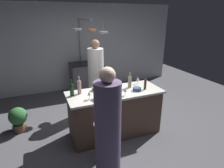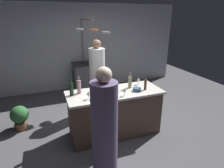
# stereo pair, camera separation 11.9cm
# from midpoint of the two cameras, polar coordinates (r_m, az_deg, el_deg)

# --- Properties ---
(ground_plane) EXTENTS (9.00, 9.00, 0.00)m
(ground_plane) POSITION_cam_midpoint_polar(r_m,az_deg,el_deg) (3.95, -0.03, -14.47)
(ground_plane) COLOR #4C4C51
(back_wall) EXTENTS (6.40, 0.16, 2.60)m
(back_wall) POSITION_cam_midpoint_polar(r_m,az_deg,el_deg) (6.06, -10.55, 10.83)
(back_wall) COLOR #B2B7BC
(back_wall) RESTS_ON ground_plane
(kitchen_island) EXTENTS (1.80, 0.72, 0.90)m
(kitchen_island) POSITION_cam_midpoint_polar(r_m,az_deg,el_deg) (3.71, -0.03, -8.71)
(kitchen_island) COLOR brown
(kitchen_island) RESTS_ON ground_plane
(stove_range) EXTENTS (0.80, 0.64, 0.89)m
(stove_range) POSITION_cam_midpoint_polar(r_m,az_deg,el_deg) (5.88, -9.18, 2.05)
(stove_range) COLOR #47474C
(stove_range) RESTS_ON ground_plane
(chef) EXTENTS (0.37, 0.37, 1.74)m
(chef) POSITION_cam_midpoint_polar(r_m,az_deg,el_deg) (4.51, -5.60, 1.46)
(chef) COLOR white
(chef) RESTS_ON ground_plane
(bar_stool_left) EXTENTS (0.28, 0.28, 0.68)m
(bar_stool_left) POSITION_cam_midpoint_polar(r_m,az_deg,el_deg) (3.12, -4.21, -16.68)
(bar_stool_left) COLOR #4C4C51
(bar_stool_left) RESTS_ON ground_plane
(guest_left) EXTENTS (0.35, 0.35, 1.67)m
(guest_left) POSITION_cam_midpoint_polar(r_m,az_deg,el_deg) (2.59, -2.62, -14.30)
(guest_left) COLOR #594C6B
(guest_left) RESTS_ON ground_plane
(overhead_pot_rack) EXTENTS (0.87, 1.31, 2.17)m
(overhead_pot_rack) POSITION_cam_midpoint_polar(r_m,az_deg,el_deg) (5.22, -8.42, 13.36)
(overhead_pot_rack) COLOR gray
(overhead_pot_rack) RESTS_ON ground_plane
(potted_plant) EXTENTS (0.36, 0.36, 0.52)m
(potted_plant) POSITION_cam_midpoint_polar(r_m,az_deg,el_deg) (4.31, -27.36, -9.18)
(potted_plant) COLOR brown
(potted_plant) RESTS_ON ground_plane
(pepper_mill) EXTENTS (0.05, 0.05, 0.21)m
(pepper_mill) POSITION_cam_midpoint_polar(r_m,az_deg,el_deg) (3.64, 9.16, -0.04)
(pepper_mill) COLOR #382319
(pepper_mill) RESTS_ON kitchen_island
(wine_bottle_rose) EXTENTS (0.07, 0.07, 0.33)m
(wine_bottle_rose) POSITION_cam_midpoint_polar(r_m,az_deg,el_deg) (3.44, -10.90, -0.92)
(wine_bottle_rose) COLOR #B78C8E
(wine_bottle_rose) RESTS_ON kitchen_island
(wine_bottle_amber) EXTENTS (0.07, 0.07, 0.31)m
(wine_bottle_amber) POSITION_cam_midpoint_polar(r_m,az_deg,el_deg) (3.32, -3.56, -1.52)
(wine_bottle_amber) COLOR brown
(wine_bottle_amber) RESTS_ON kitchen_island
(wine_bottle_white) EXTENTS (0.07, 0.07, 0.30)m
(wine_bottle_white) POSITION_cam_midpoint_polar(r_m,az_deg,el_deg) (3.69, 4.51, 0.66)
(wine_bottle_white) COLOR gray
(wine_bottle_white) RESTS_ON kitchen_island
(wine_bottle_red) EXTENTS (0.07, 0.07, 0.30)m
(wine_bottle_red) POSITION_cam_midpoint_polar(r_m,az_deg,el_deg) (3.38, -13.12, -1.68)
(wine_bottle_red) COLOR #143319
(wine_bottle_red) RESTS_ON kitchen_island
(wine_bottle_dark) EXTENTS (0.07, 0.07, 0.29)m
(wine_bottle_dark) POSITION_cam_midpoint_polar(r_m,az_deg,el_deg) (3.40, -1.61, -1.17)
(wine_bottle_dark) COLOR black
(wine_bottle_dark) RESTS_ON kitchen_island
(wine_glass_near_left_guest) EXTENTS (0.07, 0.07, 0.15)m
(wine_glass_near_left_guest) POSITION_cam_midpoint_polar(r_m,az_deg,el_deg) (3.31, 3.01, -1.87)
(wine_glass_near_left_guest) COLOR silver
(wine_glass_near_left_guest) RESTS_ON kitchen_island
(wine_glass_near_right_guest) EXTENTS (0.07, 0.07, 0.15)m
(wine_glass_near_right_guest) POSITION_cam_midpoint_polar(r_m,az_deg,el_deg) (3.90, 6.99, 1.48)
(wine_glass_near_right_guest) COLOR silver
(wine_glass_near_right_guest) RESTS_ON kitchen_island
(wine_glass_by_chef) EXTENTS (0.07, 0.07, 0.15)m
(wine_glass_by_chef) POSITION_cam_midpoint_polar(r_m,az_deg,el_deg) (3.19, -7.96, -2.92)
(wine_glass_by_chef) COLOR silver
(wine_glass_by_chef) RESTS_ON kitchen_island
(mixing_bowl_wooden) EXTENTS (0.16, 0.16, 0.06)m
(mixing_bowl_wooden) POSITION_cam_midpoint_polar(r_m,az_deg,el_deg) (3.58, -5.76, -1.48)
(mixing_bowl_wooden) COLOR brown
(mixing_bowl_wooden) RESTS_ON kitchen_island
(mixing_bowl_steel) EXTENTS (0.19, 0.19, 0.08)m
(mixing_bowl_steel) POSITION_cam_midpoint_polar(r_m,az_deg,el_deg) (3.21, -4.89, -3.85)
(mixing_bowl_steel) COLOR #B7B7BC
(mixing_bowl_steel) RESTS_ON kitchen_island
(mixing_bowl_blue) EXTENTS (0.15, 0.15, 0.06)m
(mixing_bowl_blue) POSITION_cam_midpoint_polar(r_m,az_deg,el_deg) (3.58, 6.66, -1.51)
(mixing_bowl_blue) COLOR #334C6B
(mixing_bowl_blue) RESTS_ON kitchen_island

